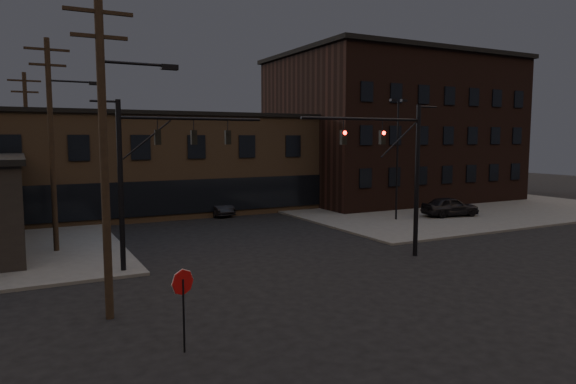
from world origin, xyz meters
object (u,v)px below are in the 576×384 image
object	(u,v)px
car_crossing	(215,207)
traffic_signal_far	(148,165)
traffic_signal_near	(400,164)
parked_car_lot_b	(365,197)
parked_car_lot_a	(450,206)
stop_sign	(183,291)

from	to	relation	value
car_crossing	traffic_signal_far	bearing A→B (deg)	-126.07
traffic_signal_near	parked_car_lot_b	xyz separation A→B (m)	(10.69, 17.59, -4.09)
traffic_signal_far	parked_car_lot_b	xyz separation A→B (m)	(22.77, 14.09, -4.17)
parked_car_lot_a	car_crossing	size ratio (longest dim) A/B	1.05
parked_car_lot_b	car_crossing	size ratio (longest dim) A/B	1.11
traffic_signal_near	stop_sign	bearing A→B (deg)	-154.10
parked_car_lot_a	stop_sign	bearing A→B (deg)	130.24
parked_car_lot_a	parked_car_lot_b	size ratio (longest dim) A/B	0.94
parked_car_lot_b	traffic_signal_near	bearing A→B (deg)	172.40
car_crossing	traffic_signal_near	bearing A→B (deg)	-86.09
parked_car_lot_a	car_crossing	bearing A→B (deg)	67.60
stop_sign	car_crossing	size ratio (longest dim) A/B	0.58
traffic_signal_far	stop_sign	bearing A→B (deg)	-97.32
parked_car_lot_a	traffic_signal_near	bearing A→B (deg)	134.84
traffic_signal_far	car_crossing	bearing A→B (deg)	60.54
traffic_signal_far	parked_car_lot_a	xyz separation A→B (m)	(24.50, 5.27, -4.09)
parked_car_lot_a	car_crossing	xyz separation A→B (m)	(-15.90, 9.95, -0.21)
stop_sign	car_crossing	bearing A→B (deg)	68.59
parked_car_lot_b	car_crossing	xyz separation A→B (m)	(-14.17, 1.13, -0.14)
traffic_signal_far	traffic_signal_near	bearing A→B (deg)	-16.17
stop_sign	parked_car_lot_b	distance (m)	34.04
traffic_signal_near	car_crossing	size ratio (longest dim) A/B	1.86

